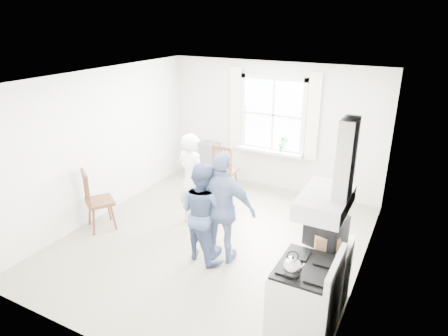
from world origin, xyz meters
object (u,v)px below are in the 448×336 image
windsor_chair_a (223,164)px  person_right (223,209)px  gas_stove (305,302)px  person_left (192,180)px  stereo_stack (326,230)px  low_cabinet (327,273)px  person_mid (203,212)px  windsor_chair_b (92,194)px

windsor_chair_a → person_right: size_ratio=0.63×
gas_stove → person_left: size_ratio=0.68×
stereo_stack → windsor_chair_a: size_ratio=0.46×
low_cabinet → windsor_chair_a: windsor_chair_a is taller
low_cabinet → person_left: size_ratio=0.55×
person_mid → person_right: 0.30m
gas_stove → stereo_stack: size_ratio=2.29×
gas_stove → person_right: bearing=148.2°
low_cabinet → stereo_stack: 0.64m
stereo_stack → windsor_chair_a: bearing=137.8°
low_cabinet → person_right: size_ratio=0.53×
windsor_chair_a → windsor_chair_b: 2.60m
low_cabinet → stereo_stack: stereo_stack is taller
low_cabinet → person_mid: (-1.88, 0.16, 0.31)m
person_mid → gas_stove: bearing=170.8°
gas_stove → person_right: person_right is taller
windsor_chair_b → person_right: person_right is taller
stereo_stack → windsor_chair_a: (-2.63, 2.38, -0.44)m
windsor_chair_b → person_left: person_left is taller
gas_stove → windsor_chair_b: bearing=169.3°
person_right → windsor_chair_a: bearing=-66.8°
stereo_stack → person_left: person_left is taller
person_right → person_mid: bearing=12.8°
windsor_chair_a → person_right: bearing=-62.3°
stereo_stack → person_right: person_right is taller
low_cabinet → gas_stove: bearing=-95.7°
windsor_chair_a → windsor_chair_b: windsor_chair_b is taller
person_left → low_cabinet: bearing=169.8°
gas_stove → person_mid: bearing=154.5°
windsor_chair_b → person_mid: person_mid is taller
windsor_chair_b → person_right: 2.37m
windsor_chair_b → stereo_stack: bearing=-1.6°
gas_stove → person_right: size_ratio=0.66×
windsor_chair_a → windsor_chair_b: size_ratio=0.98×
windsor_chair_a → person_mid: size_ratio=0.70×
stereo_stack → person_right: 1.60m
stereo_stack → person_left: size_ratio=0.30×
gas_stove → person_left: person_left is taller
stereo_stack → person_mid: 1.87m
windsor_chair_a → stereo_stack: bearing=-42.2°
person_left → person_mid: person_left is taller
windsor_chair_a → person_left: size_ratio=0.64×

